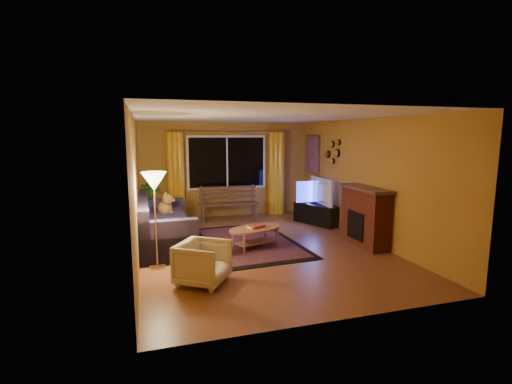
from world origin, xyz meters
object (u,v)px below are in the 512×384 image
object	(u,v)px
floor_lamp	(156,220)
coffee_table	(255,238)
armchair	(203,261)
sofa	(164,222)
bench	(229,212)
tv_console	(316,214)

from	to	relation	value
floor_lamp	coffee_table	size ratio (longest dim) A/B	1.43
floor_lamp	coffee_table	xyz separation A→B (m)	(1.86, 0.56, -0.60)
armchair	floor_lamp	bearing A→B (deg)	69.56
coffee_table	floor_lamp	bearing A→B (deg)	-163.28
armchair	floor_lamp	world-z (taller)	floor_lamp
floor_lamp	coffee_table	world-z (taller)	floor_lamp
sofa	coffee_table	xyz separation A→B (m)	(1.67, -0.65, -0.27)
bench	tv_console	bearing A→B (deg)	-22.33
armchair	coffee_table	world-z (taller)	armchair
sofa	tv_console	xyz separation A→B (m)	(3.67, 0.79, -0.23)
bench	tv_console	world-z (taller)	tv_console
bench	floor_lamp	world-z (taller)	floor_lamp
bench	floor_lamp	xyz separation A→B (m)	(-1.87, -2.95, 0.58)
bench	sofa	world-z (taller)	sofa
bench	armchair	world-z (taller)	armchair
sofa	coffee_table	distance (m)	1.81
bench	armchair	size ratio (longest dim) A/B	2.13
floor_lamp	tv_console	distance (m)	4.39
floor_lamp	tv_console	xyz separation A→B (m)	(3.86, 2.00, -0.55)
floor_lamp	bench	bearing A→B (deg)	57.62
coffee_table	sofa	bearing A→B (deg)	158.73
floor_lamp	coffee_table	distance (m)	2.03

